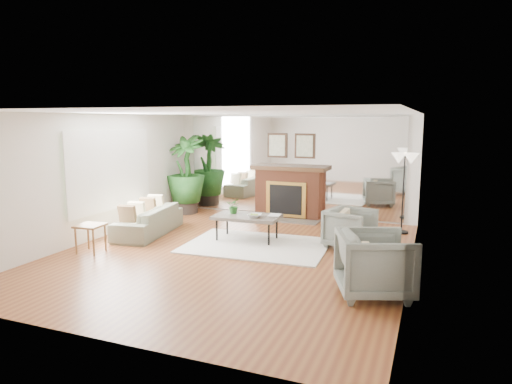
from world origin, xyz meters
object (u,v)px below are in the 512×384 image
at_px(armchair_back, 350,228).
at_px(fireplace, 288,191).
at_px(sofa, 148,221).
at_px(potted_ficus, 186,172).
at_px(floor_lamp, 405,165).
at_px(armchair_front, 375,264).
at_px(coffee_table, 247,217).
at_px(side_table, 90,229).

bearing_deg(armchair_back, fireplace, 55.42).
height_order(sofa, armchair_back, armchair_back).
relative_size(potted_ficus, floor_lamp, 1.17).
xyz_separation_m(sofa, potted_ficus, (-0.36, 2.19, 0.78)).
bearing_deg(armchair_back, sofa, 110.81).
distance_m(armchair_back, floor_lamp, 2.03).
bearing_deg(armchair_front, fireplace, 10.54).
distance_m(sofa, floor_lamp, 5.46).
relative_size(coffee_table, potted_ficus, 0.66).
relative_size(sofa, floor_lamp, 1.15).
height_order(sofa, armchair_front, armchair_front).
bearing_deg(floor_lamp, coffee_table, -147.97).
relative_size(armchair_back, side_table, 1.59).
height_order(coffee_table, potted_ficus, potted_ficus).
distance_m(armchair_back, side_table, 4.76).
bearing_deg(fireplace, side_table, -120.47).
xyz_separation_m(coffee_table, armchair_front, (2.71, -1.99, -0.03)).
distance_m(fireplace, potted_ficus, 2.67).
relative_size(fireplace, armchair_back, 2.50).
xyz_separation_m(fireplace, side_table, (-2.43, -4.14, -0.23)).
xyz_separation_m(fireplace, potted_ficus, (-2.60, -0.43, 0.41)).
distance_m(fireplace, armchair_back, 2.84).
bearing_deg(potted_ficus, fireplace, 9.31).
distance_m(sofa, armchair_back, 4.15).
xyz_separation_m(coffee_table, potted_ficus, (-2.49, 1.93, 0.59)).
distance_m(armchair_back, potted_ficus, 4.84).
xyz_separation_m(coffee_table, side_table, (-2.32, -1.77, -0.04)).
height_order(sofa, potted_ficus, potted_ficus).
bearing_deg(floor_lamp, potted_ficus, 178.10).
bearing_deg(potted_ficus, armchair_front, -37.06).
xyz_separation_m(fireplace, floor_lamp, (2.70, -0.60, 0.79)).
xyz_separation_m(sofa, side_table, (-0.19, -1.52, 0.15)).
bearing_deg(armchair_front, armchair_back, -2.38).
xyz_separation_m(armchair_back, armchair_front, (0.72, -2.24, 0.07)).
xyz_separation_m(armchair_front, potted_ficus, (-5.20, 3.93, 0.62)).
distance_m(coffee_table, sofa, 2.16).
bearing_deg(sofa, coffee_table, 88.40).
distance_m(fireplace, armchair_front, 5.08).
xyz_separation_m(fireplace, sofa, (-2.24, -2.62, -0.37)).
bearing_deg(fireplace, armchair_back, -48.45).
height_order(coffee_table, floor_lamp, floor_lamp).
xyz_separation_m(sofa, armchair_back, (4.12, 0.50, 0.09)).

